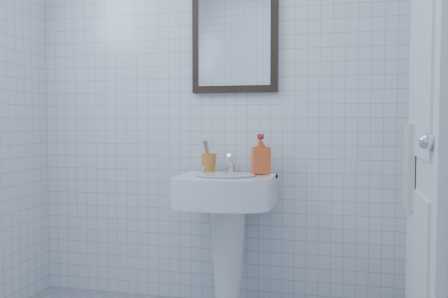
# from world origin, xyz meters

# --- Properties ---
(wall_back) EXTENTS (2.20, 0.02, 2.50)m
(wall_back) POSITION_xyz_m (0.00, 1.20, 1.25)
(wall_back) COLOR white
(wall_back) RESTS_ON ground
(washbasin) EXTENTS (0.51, 0.38, 0.79)m
(washbasin) POSITION_xyz_m (0.13, 0.98, 0.53)
(washbasin) COLOR white
(washbasin) RESTS_ON ground
(faucet) EXTENTS (0.04, 0.10, 0.11)m
(faucet) POSITION_xyz_m (0.13, 1.08, 0.83)
(faucet) COLOR silver
(faucet) RESTS_ON washbasin
(toothbrush_cup) EXTENTS (0.10, 0.10, 0.11)m
(toothbrush_cup) POSITION_xyz_m (0.00, 1.09, 0.84)
(toothbrush_cup) COLOR orange
(toothbrush_cup) RESTS_ON washbasin
(soap_dispenser) EXTENTS (0.12, 0.13, 0.21)m
(soap_dispenser) POSITION_xyz_m (0.30, 1.08, 0.89)
(soap_dispenser) COLOR red
(soap_dispenser) RESTS_ON washbasin
(wall_mirror) EXTENTS (0.50, 0.04, 0.62)m
(wall_mirror) POSITION_xyz_m (0.13, 1.18, 1.55)
(wall_mirror) COLOR black
(wall_mirror) RESTS_ON wall_back
(bathroom_door) EXTENTS (0.04, 0.80, 2.00)m
(bathroom_door) POSITION_xyz_m (1.08, 0.55, 1.00)
(bathroom_door) COLOR silver
(bathroom_door) RESTS_ON ground
(towel_ring) EXTENTS (0.01, 0.18, 0.18)m
(towel_ring) POSITION_xyz_m (1.06, 0.73, 1.05)
(towel_ring) COLOR silver
(towel_ring) RESTS_ON wall_right
(hand_towel) EXTENTS (0.03, 0.16, 0.38)m
(hand_towel) POSITION_xyz_m (1.04, 0.73, 0.87)
(hand_towel) COLOR silver
(hand_towel) RESTS_ON towel_ring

